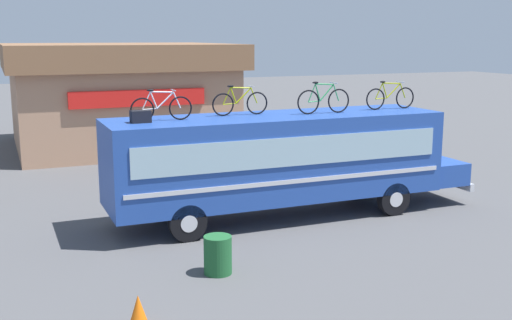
% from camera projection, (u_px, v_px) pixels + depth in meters
% --- Properties ---
extents(ground_plane, '(120.00, 120.00, 0.00)m').
position_uv_depth(ground_plane, '(276.00, 217.00, 18.67)').
color(ground_plane, '#4C4C4F').
extents(bus, '(11.24, 2.58, 3.04)m').
position_uv_depth(bus, '(283.00, 157.00, 18.39)').
color(bus, '#23479E').
rests_on(bus, ground).
extents(luggage_bag_1, '(0.51, 0.37, 0.32)m').
position_uv_depth(luggage_bag_1, '(141.00, 117.00, 16.52)').
color(luggage_bag_1, black).
rests_on(luggage_bag_1, bus).
extents(rooftop_bicycle_1, '(1.69, 0.44, 0.86)m').
position_uv_depth(rooftop_bicycle_1, '(161.00, 108.00, 16.80)').
color(rooftop_bicycle_1, black).
rests_on(rooftop_bicycle_1, bus).
extents(rooftop_bicycle_2, '(1.70, 0.44, 0.87)m').
position_uv_depth(rooftop_bicycle_2, '(240.00, 103.00, 18.02)').
color(rooftop_bicycle_2, black).
rests_on(rooftop_bicycle_2, bus).
extents(rooftop_bicycle_3, '(1.71, 0.44, 0.94)m').
position_uv_depth(rooftop_bicycle_3, '(323.00, 100.00, 18.40)').
color(rooftop_bicycle_3, black).
rests_on(rooftop_bicycle_3, bus).
extents(rooftop_bicycle_4, '(1.75, 0.44, 0.88)m').
position_uv_depth(rooftop_bicycle_4, '(390.00, 97.00, 19.53)').
color(rooftop_bicycle_4, black).
rests_on(rooftop_bicycle_4, bus).
extents(roadside_building, '(10.30, 9.60, 4.91)m').
position_uv_depth(roadside_building, '(119.00, 94.00, 30.50)').
color(roadside_building, tan).
rests_on(roadside_building, ground).
extents(trash_bin, '(0.63, 0.63, 0.87)m').
position_uv_depth(trash_bin, '(218.00, 255.00, 14.17)').
color(trash_bin, '#1E592D').
rests_on(trash_bin, ground).
extents(traffic_cone, '(0.35, 0.35, 0.56)m').
position_uv_depth(traffic_cone, '(138.00, 309.00, 11.71)').
color(traffic_cone, orange).
rests_on(traffic_cone, ground).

